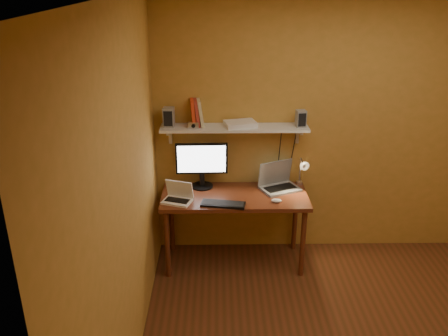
{
  "coord_description": "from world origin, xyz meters",
  "views": [
    {
      "loc": [
        -1.09,
        -2.81,
        2.73
      ],
      "look_at": [
        -1.03,
        1.18,
        1.07
      ],
      "focal_mm": 38.0,
      "sensor_mm": 36.0,
      "label": 1
    }
  ],
  "objects_px": {
    "wall_shelf": "(234,128)",
    "laptop": "(278,181)",
    "mouse": "(277,201)",
    "router": "(240,124)",
    "speaker_right": "(301,119)",
    "shelf_camera": "(194,125)",
    "monitor": "(202,163)",
    "netbook": "(178,196)",
    "desk": "(235,203)",
    "speaker_left": "(169,117)",
    "keyboard": "(223,204)",
    "desk_lamp": "(302,169)"
  },
  "relations": [
    {
      "from": "keyboard",
      "to": "desk_lamp",
      "type": "distance_m",
      "value": 0.87
    },
    {
      "from": "desk_lamp",
      "to": "router",
      "type": "height_order",
      "value": "router"
    },
    {
      "from": "router",
      "to": "monitor",
      "type": "bearing_deg",
      "value": -178.86
    },
    {
      "from": "netbook",
      "to": "speaker_left",
      "type": "height_order",
      "value": "speaker_left"
    },
    {
      "from": "monitor",
      "to": "netbook",
      "type": "bearing_deg",
      "value": -125.82
    },
    {
      "from": "speaker_right",
      "to": "shelf_camera",
      "type": "height_order",
      "value": "speaker_right"
    },
    {
      "from": "laptop",
      "to": "desk_lamp",
      "type": "height_order",
      "value": "desk_lamp"
    },
    {
      "from": "laptop",
      "to": "mouse",
      "type": "height_order",
      "value": "laptop"
    },
    {
      "from": "desk",
      "to": "wall_shelf",
      "type": "bearing_deg",
      "value": 90.0
    },
    {
      "from": "desk",
      "to": "speaker_left",
      "type": "xyz_separation_m",
      "value": [
        -0.62,
        0.2,
        0.8
      ]
    },
    {
      "from": "keyboard",
      "to": "desk_lamp",
      "type": "relative_size",
      "value": 1.08
    },
    {
      "from": "mouse",
      "to": "router",
      "type": "xyz_separation_m",
      "value": [
        -0.33,
        0.36,
        0.63
      ]
    },
    {
      "from": "monitor",
      "to": "keyboard",
      "type": "height_order",
      "value": "monitor"
    },
    {
      "from": "netbook",
      "to": "shelf_camera",
      "type": "relative_size",
      "value": 3.09
    },
    {
      "from": "speaker_left",
      "to": "router",
      "type": "bearing_deg",
      "value": 2.73
    },
    {
      "from": "desk",
      "to": "laptop",
      "type": "height_order",
      "value": "laptop"
    },
    {
      "from": "desk",
      "to": "keyboard",
      "type": "xyz_separation_m",
      "value": [
        -0.11,
        -0.21,
        0.1
      ]
    },
    {
      "from": "wall_shelf",
      "to": "speaker_right",
      "type": "bearing_deg",
      "value": -1.54
    },
    {
      "from": "desk_lamp",
      "to": "shelf_camera",
      "type": "relative_size",
      "value": 3.78
    },
    {
      "from": "mouse",
      "to": "shelf_camera",
      "type": "bearing_deg",
      "value": 166.98
    },
    {
      "from": "desk",
      "to": "monitor",
      "type": "relative_size",
      "value": 2.77
    },
    {
      "from": "laptop",
      "to": "netbook",
      "type": "bearing_deg",
      "value": 171.72
    },
    {
      "from": "mouse",
      "to": "desk_lamp",
      "type": "height_order",
      "value": "desk_lamp"
    },
    {
      "from": "monitor",
      "to": "keyboard",
      "type": "distance_m",
      "value": 0.52
    },
    {
      "from": "keyboard",
      "to": "mouse",
      "type": "height_order",
      "value": "mouse"
    },
    {
      "from": "desk",
      "to": "keyboard",
      "type": "bearing_deg",
      "value": -117.81
    },
    {
      "from": "speaker_left",
      "to": "shelf_camera",
      "type": "xyz_separation_m",
      "value": [
        0.23,
        -0.06,
        -0.06
      ]
    },
    {
      "from": "monitor",
      "to": "mouse",
      "type": "distance_m",
      "value": 0.82
    },
    {
      "from": "wall_shelf",
      "to": "monitor",
      "type": "bearing_deg",
      "value": -179.39
    },
    {
      "from": "monitor",
      "to": "speaker_right",
      "type": "xyz_separation_m",
      "value": [
        0.94,
        -0.01,
        0.45
      ]
    },
    {
      "from": "mouse",
      "to": "desk_lamp",
      "type": "distance_m",
      "value": 0.44
    },
    {
      "from": "speaker_left",
      "to": "laptop",
      "type": "bearing_deg",
      "value": 0.52
    },
    {
      "from": "wall_shelf",
      "to": "monitor",
      "type": "relative_size",
      "value": 2.77
    },
    {
      "from": "speaker_left",
      "to": "shelf_camera",
      "type": "distance_m",
      "value": 0.25
    },
    {
      "from": "desk",
      "to": "netbook",
      "type": "bearing_deg",
      "value": -167.14
    },
    {
      "from": "keyboard",
      "to": "speaker_right",
      "type": "bearing_deg",
      "value": 38.04
    },
    {
      "from": "netbook",
      "to": "speaker_left",
      "type": "distance_m",
      "value": 0.74
    },
    {
      "from": "netbook",
      "to": "desk_lamp",
      "type": "distance_m",
      "value": 1.22
    },
    {
      "from": "laptop",
      "to": "router",
      "type": "height_order",
      "value": "router"
    },
    {
      "from": "laptop",
      "to": "keyboard",
      "type": "height_order",
      "value": "laptop"
    },
    {
      "from": "desk",
      "to": "keyboard",
      "type": "height_order",
      "value": "keyboard"
    },
    {
      "from": "speaker_left",
      "to": "netbook",
      "type": "bearing_deg",
      "value": -71.68
    },
    {
      "from": "wall_shelf",
      "to": "laptop",
      "type": "height_order",
      "value": "wall_shelf"
    },
    {
      "from": "mouse",
      "to": "router",
      "type": "distance_m",
      "value": 0.8
    },
    {
      "from": "monitor",
      "to": "speaker_left",
      "type": "distance_m",
      "value": 0.55
    },
    {
      "from": "monitor",
      "to": "desk",
      "type": "bearing_deg",
      "value": -32.53
    },
    {
      "from": "netbook",
      "to": "shelf_camera",
      "type": "height_order",
      "value": "shelf_camera"
    },
    {
      "from": "wall_shelf",
      "to": "speaker_right",
      "type": "distance_m",
      "value": 0.63
    },
    {
      "from": "keyboard",
      "to": "speaker_right",
      "type": "relative_size",
      "value": 2.53
    },
    {
      "from": "laptop",
      "to": "desk_lamp",
      "type": "xyz_separation_m",
      "value": [
        0.23,
        -0.03,
        0.14
      ]
    }
  ]
}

